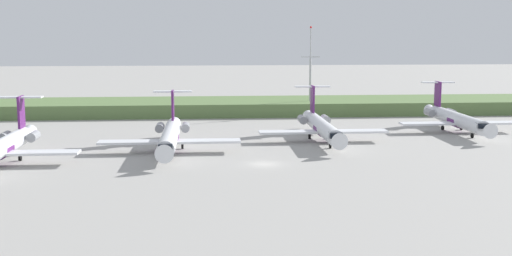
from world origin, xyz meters
The scene contains 7 objects.
ground_plane centered at (0.00, 30.00, 0.00)m, with size 500.00×500.00×0.00m, color #9E9B96.
grass_berm centered at (0.00, 60.71, 1.55)m, with size 320.00×20.00×3.11m, color #597542.
regional_jet_nearest centered at (-38.55, 3.50, 2.54)m, with size 22.81×31.00×9.00m.
regional_jet_second centered at (-14.41, 11.66, 2.54)m, with size 22.81×31.00×9.00m.
regional_jet_third centered at (12.14, 20.00, 2.54)m, with size 22.81×31.00×9.00m.
regional_jet_fourth centered at (40.17, 28.43, 2.54)m, with size 22.81×31.00×9.00m.
antenna_mast centered at (16.07, 57.43, 8.60)m, with size 4.40×0.50×20.61m.
Camera 1 is at (-8.54, -93.02, 19.39)m, focal length 45.32 mm.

